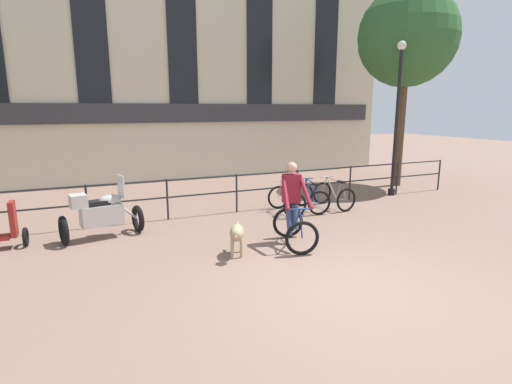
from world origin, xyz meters
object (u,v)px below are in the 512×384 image
parked_motorcycle (101,213)px  street_lamp (397,112)px  dog (237,234)px  parked_bicycle_mid_left (311,198)px  parked_bicycle_mid_right (334,195)px  cyclist_with_bike (293,208)px  parked_bicycle_near_lamp (286,200)px

parked_motorcycle → street_lamp: (8.92, 0.91, 2.12)m
dog → parked_bicycle_mid_left: parked_bicycle_mid_left is taller
parked_bicycle_mid_left → parked_bicycle_mid_right: 0.76m
street_lamp → parked_bicycle_mid_left: bearing=-169.3°
cyclist_with_bike → parked_bicycle_near_lamp: 2.50m
cyclist_with_bike → parked_bicycle_mid_right: cyclist_with_bike is taller
parked_bicycle_mid_left → parked_bicycle_mid_right: same height
parked_bicycle_mid_left → street_lamp: bearing=-163.2°
cyclist_with_bike → parked_bicycle_mid_left: 2.90m
cyclist_with_bike → parked_bicycle_mid_right: bearing=55.0°
parked_bicycle_mid_left → dog: bearing=43.9°
parked_motorcycle → parked_bicycle_mid_right: (6.20, 0.25, -0.20)m
parked_bicycle_mid_right → street_lamp: bearing=-171.8°
dog → parked_motorcycle: bearing=160.0°
cyclist_with_bike → parked_bicycle_near_lamp: bearing=79.0°
cyclist_with_bike → parked_motorcycle: bearing=165.3°
parked_bicycle_near_lamp → parked_bicycle_mid_left: size_ratio=0.98×
parked_bicycle_mid_left → street_lamp: 4.24m
parked_motorcycle → dog: bearing=-145.2°
parked_bicycle_near_lamp → parked_bicycle_mid_left: same height
parked_bicycle_mid_left → street_lamp: size_ratio=0.24×
parked_bicycle_mid_right → dog: bearing=26.6°
cyclist_with_bike → dog: bearing=-157.6°
parked_bicycle_near_lamp → parked_bicycle_mid_right: size_ratio=0.99×
parked_bicycle_mid_right → parked_bicycle_mid_left: bearing=-5.4°
cyclist_with_bike → parked_motorcycle: 4.14m
parked_bicycle_mid_left → parked_bicycle_mid_right: bearing=-173.9°
cyclist_with_bike → street_lamp: size_ratio=0.35×
street_lamp → parked_bicycle_near_lamp: bearing=-171.2°
parked_motorcycle → parked_bicycle_mid_left: bearing=-99.0°
street_lamp → parked_bicycle_mid_right: bearing=-166.4°
dog → cyclist_with_bike: bearing=31.8°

